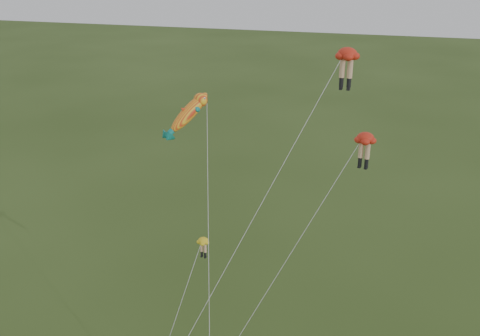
# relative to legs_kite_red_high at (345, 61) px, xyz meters

# --- Properties ---
(legs_kite_red_high) EXTENTS (10.26, 13.38, 19.89)m
(legs_kite_red_high) POSITION_rel_legs_kite_red_high_xyz_m (0.00, 0.00, 0.00)
(legs_kite_red_high) COLOR red
(legs_kite_red_high) RESTS_ON ground
(legs_kite_red_mid) EXTENTS (9.16, 7.93, 15.87)m
(legs_kite_red_mid) POSITION_rel_legs_kite_red_high_xyz_m (1.61, -4.46, -3.98)
(legs_kite_red_mid) COLOR red
(legs_kite_red_mid) RESTS_ON ground
(legs_kite_yellow) EXTENTS (2.03, 7.87, 7.94)m
(legs_kite_yellow) POSITION_rel_legs_kite_red_high_xyz_m (-8.08, -5.52, -11.87)
(legs_kite_yellow) COLOR yellow
(legs_kite_yellow) RESTS_ON ground
(fish_kite) EXTENTS (4.79, 9.13, 17.99)m
(fish_kite) POSITION_rel_legs_kite_red_high_xyz_m (-8.42, -5.64, -2.47)
(fish_kite) COLOR yellow
(fish_kite) RESTS_ON ground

